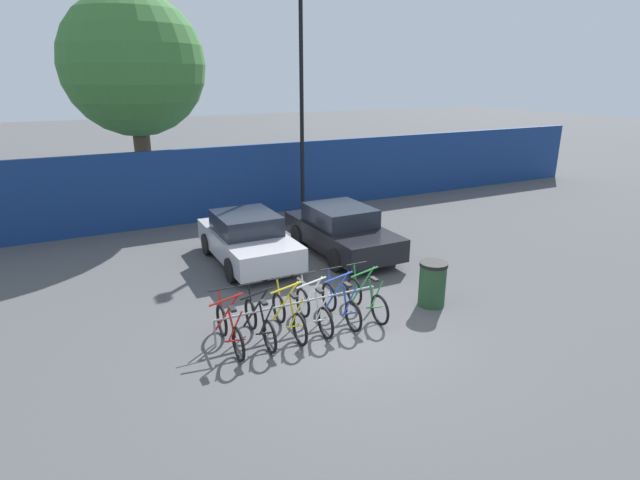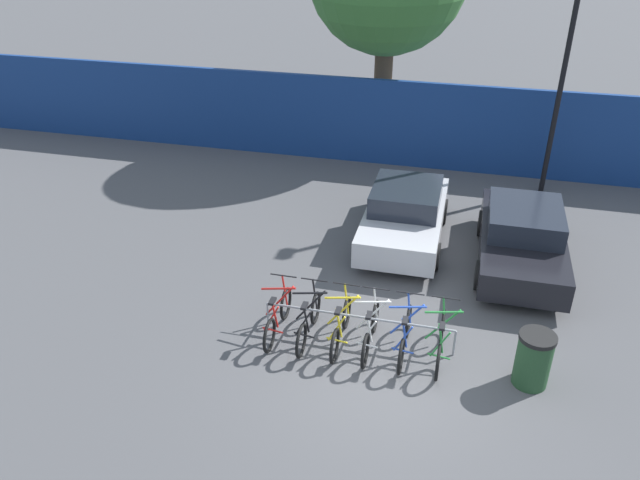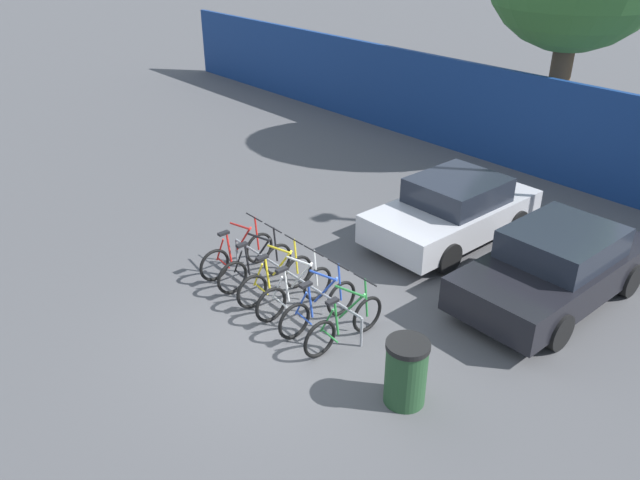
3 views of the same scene
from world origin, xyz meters
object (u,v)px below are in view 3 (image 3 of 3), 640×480
bicycle_white (295,292)px  bicycle_green (344,324)px  bicycle_yellow (276,279)px  bicycle_black (256,266)px  bicycle_red (237,254)px  car_black (556,266)px  car_silver (453,210)px  bicycle_blue (318,307)px  trash_bin (406,372)px  bike_rack (292,278)px

bicycle_white → bicycle_green: bearing=-2.3°
bicycle_yellow → bicycle_black: bearing=177.5°
bicycle_red → bicycle_white: bearing=-0.2°
bicycle_red → car_black: 5.94m
car_silver → bicycle_blue: bearing=-82.4°
bicycle_black → bicycle_green: 2.47m
car_black → trash_bin: bearing=-88.8°
bicycle_red → bicycle_blue: same height
car_silver → trash_bin: (2.79, -4.54, -0.17)m
bicycle_red → bicycle_green: size_ratio=1.00×
bike_rack → bicycle_red: 1.55m
bicycle_black → bicycle_green: size_ratio=1.00×
bicycle_red → bicycle_blue: bearing=-0.2°
bicycle_red → car_silver: car_silver is taller
bicycle_black → bicycle_red: bearing=-176.2°
bike_rack → bicycle_white: bicycle_white is taller
bicycle_black → bicycle_blue: (1.83, 0.00, 0.00)m
bicycle_red → trash_bin: (4.66, -0.27, 0.14)m
bicycle_red → car_silver: 4.67m
bicycle_black → car_silver: car_silver is taller
bicycle_black → car_silver: (1.26, 4.27, 0.31)m
bicycle_yellow → bicycle_blue: same height
bicycle_green → bicycle_blue: bearing=-177.0°
car_black → bike_rack: bearing=-129.9°
bicycle_yellow → bicycle_white: size_ratio=1.00×
bicycle_red → bicycle_yellow: (1.24, 0.00, 0.00)m
bike_rack → car_black: car_black is taller
car_silver → car_black: 2.75m
bike_rack → bicycle_yellow: bearing=-154.0°
bicycle_yellow → bicycle_green: size_ratio=1.00×
bike_rack → bicycle_blue: bearing=-9.4°
bicycle_black → bicycle_blue: size_ratio=1.00×
bike_rack → trash_bin: trash_bin is taller
bicycle_black → trash_bin: size_ratio=1.66×
bicycle_red → bicycle_white: (1.80, 0.00, 0.00)m
bike_rack → car_silver: size_ratio=0.91×
bicycle_black → bicycle_yellow: size_ratio=1.00×
trash_bin → bike_rack: bearing=172.3°
bicycle_black → bicycle_green: (2.47, 0.00, 0.00)m
bike_rack → bicycle_red: (-1.54, -0.15, -0.11)m
car_silver → trash_bin: bearing=-58.5°
bicycle_yellow → bicycle_blue: 1.20m
bicycle_red → bicycle_yellow: 1.24m
bicycle_blue → car_black: car_black is taller
car_black → trash_bin: (0.09, -4.05, -0.17)m
bicycle_black → bike_rack: bearing=12.9°
bicycle_black → car_silver: bearing=77.4°
bicycle_blue → car_silver: bearing=98.7°
bicycle_black → car_black: size_ratio=0.41×
bicycle_green → car_black: size_ratio=0.41×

